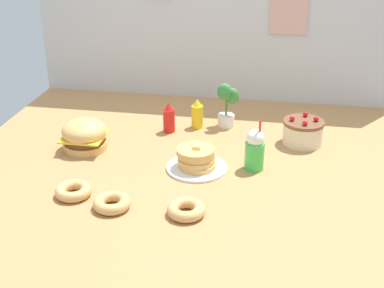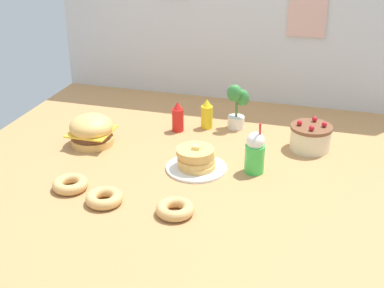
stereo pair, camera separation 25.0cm
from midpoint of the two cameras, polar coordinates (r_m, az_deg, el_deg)
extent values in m
cube|color=#B27F4C|center=(2.53, -3.39, -3.11)|extent=(2.27, 2.07, 0.02)
cube|color=silver|center=(3.31, 0.45, 13.01)|extent=(2.27, 0.03, 0.98)
cube|color=#D8A599|center=(3.24, 8.14, 13.57)|extent=(0.22, 0.01, 0.23)
cylinder|color=#DBA859|center=(2.81, -13.88, -0.21)|extent=(0.22, 0.22, 0.04)
cylinder|color=#59331E|center=(2.80, -13.95, 0.42)|extent=(0.20, 0.20, 0.03)
cube|color=yellow|center=(2.79, -13.99, 0.78)|extent=(0.21, 0.21, 0.01)
ellipsoid|color=#E5B260|center=(2.78, -14.05, 1.28)|extent=(0.23, 0.23, 0.13)
cylinder|color=white|center=(2.54, -2.32, -2.62)|extent=(0.29, 0.29, 0.01)
cylinder|color=#E0AD5B|center=(2.53, -2.24, -2.29)|extent=(0.18, 0.18, 0.02)
cylinder|color=#E0AD5B|center=(2.52, -2.38, -1.78)|extent=(0.18, 0.18, 0.02)
cylinder|color=#E0AD5B|center=(2.51, -2.35, -1.24)|extent=(0.18, 0.18, 0.02)
cylinder|color=#E0AD5B|center=(2.49, -2.48, -0.82)|extent=(0.18, 0.18, 0.02)
cube|color=#F7E072|center=(2.49, -2.36, -0.37)|extent=(0.04, 0.04, 0.02)
cylinder|color=beige|center=(2.81, 9.32, 1.05)|extent=(0.21, 0.21, 0.11)
cylinder|color=brown|center=(2.79, 9.41, 2.25)|extent=(0.21, 0.21, 0.02)
sphere|color=red|center=(2.78, 10.71, 2.61)|extent=(0.03, 0.03, 0.03)
sphere|color=red|center=(2.83, 9.65, 3.12)|extent=(0.03, 0.03, 0.03)
sphere|color=red|center=(2.77, 8.19, 2.68)|extent=(0.03, 0.03, 0.03)
sphere|color=red|center=(2.72, 9.50, 2.18)|extent=(0.03, 0.03, 0.03)
cylinder|color=red|center=(2.92, -4.93, 2.46)|extent=(0.06, 0.06, 0.13)
cone|color=red|center=(2.89, -4.99, 4.02)|extent=(0.05, 0.05, 0.04)
cylinder|color=yellow|center=(2.97, -1.85, 2.90)|extent=(0.06, 0.06, 0.13)
cone|color=yellow|center=(2.94, -1.87, 4.45)|extent=(0.05, 0.05, 0.04)
cylinder|color=green|center=(2.52, 3.90, -1.33)|extent=(0.09, 0.09, 0.14)
sphere|color=white|center=(2.48, 3.96, 0.58)|extent=(0.09, 0.09, 0.09)
cylinder|color=red|center=(2.46, 4.42, 1.13)|extent=(0.01, 0.03, 0.14)
torus|color=tan|center=(2.40, -15.57, -4.95)|extent=(0.16, 0.16, 0.05)
torus|color=pink|center=(2.39, -15.58, -4.88)|extent=(0.15, 0.15, 0.04)
torus|color=tan|center=(2.27, -11.75, -6.30)|extent=(0.16, 0.16, 0.05)
torus|color=brown|center=(2.27, -11.76, -6.23)|extent=(0.15, 0.15, 0.04)
torus|color=tan|center=(2.18, -3.93, -7.15)|extent=(0.16, 0.16, 0.05)
torus|color=#D89ED8|center=(2.18, -3.94, -7.07)|extent=(0.15, 0.15, 0.04)
cylinder|color=white|center=(3.00, 1.29, 2.49)|extent=(0.09, 0.09, 0.07)
cylinder|color=#4C7238|center=(2.96, 1.31, 4.17)|extent=(0.01, 0.01, 0.12)
ellipsoid|color=#38843D|center=(2.94, 1.90, 5.11)|extent=(0.08, 0.05, 0.09)
ellipsoid|color=#38843D|center=(2.96, 1.12, 5.60)|extent=(0.08, 0.05, 0.09)
ellipsoid|color=#38843D|center=(2.91, 1.01, 5.57)|extent=(0.08, 0.05, 0.09)
camera|label=1|loc=(0.12, -92.86, -1.35)|focal=49.71mm
camera|label=2|loc=(0.12, 87.14, 1.35)|focal=49.71mm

